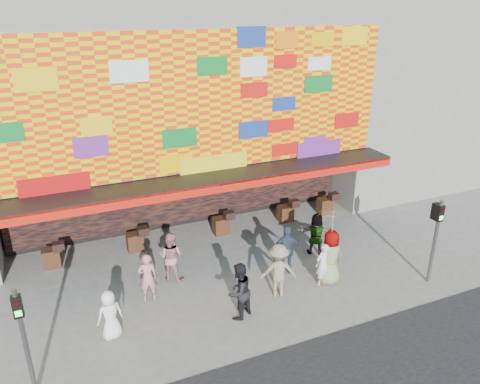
% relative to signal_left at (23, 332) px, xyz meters
% --- Properties ---
extents(ground, '(90.00, 90.00, 0.00)m').
position_rel_signal_left_xyz_m(ground, '(6.20, 1.50, -1.86)').
color(ground, slate).
rests_on(ground, ground).
extents(shop_building, '(15.20, 9.40, 10.00)m').
position_rel_signal_left_xyz_m(shop_building, '(6.20, 9.68, 3.37)').
color(shop_building, gray).
rests_on(shop_building, ground).
extents(neighbor_right, '(11.00, 8.00, 12.00)m').
position_rel_signal_left_xyz_m(neighbor_right, '(19.20, 9.50, 4.14)').
color(neighbor_right, gray).
rests_on(neighbor_right, ground).
extents(signal_left, '(0.22, 0.20, 3.00)m').
position_rel_signal_left_xyz_m(signal_left, '(0.00, 0.00, 0.00)').
color(signal_left, '#59595B').
rests_on(signal_left, ground).
extents(signal_right, '(0.22, 0.20, 3.00)m').
position_rel_signal_left_xyz_m(signal_right, '(12.40, 0.00, 0.00)').
color(signal_right, '#59595B').
rests_on(signal_right, ground).
extents(ped_a, '(0.81, 0.61, 1.50)m').
position_rel_signal_left_xyz_m(ped_a, '(2.06, 1.38, -1.11)').
color(ped_a, white).
rests_on(ped_a, ground).
extents(ped_b, '(0.65, 0.48, 1.65)m').
position_rel_signal_left_xyz_m(ped_b, '(3.43, 2.72, -1.04)').
color(ped_b, '#C07C89').
rests_on(ped_b, ground).
extents(ped_c, '(1.10, 1.01, 1.81)m').
position_rel_signal_left_xyz_m(ped_c, '(5.72, 0.79, -0.96)').
color(ped_c, black).
rests_on(ped_c, ground).
extents(ped_d, '(1.33, 1.01, 1.82)m').
position_rel_signal_left_xyz_m(ped_d, '(7.32, 1.33, -0.95)').
color(ped_d, gray).
rests_on(ped_d, ground).
extents(ped_e, '(1.13, 0.65, 1.81)m').
position_rel_signal_left_xyz_m(ped_e, '(8.22, 2.39, -0.96)').
color(ped_e, '#313D55').
rests_on(ped_e, ground).
extents(ped_f, '(1.54, 1.19, 1.63)m').
position_rel_signal_left_xyz_m(ped_f, '(9.89, 3.18, -1.04)').
color(ped_f, gray).
rests_on(ped_f, ground).
extents(ped_g, '(0.99, 0.68, 1.93)m').
position_rel_signal_left_xyz_m(ped_g, '(9.25, 1.29, -0.89)').
color(ped_g, gray).
rests_on(ped_g, ground).
extents(ped_h, '(0.59, 0.42, 1.52)m').
position_rel_signal_left_xyz_m(ped_h, '(8.98, 1.29, -1.10)').
color(ped_h, silver).
rests_on(ped_h, ground).
extents(ped_i, '(1.08, 1.05, 1.76)m').
position_rel_signal_left_xyz_m(ped_i, '(4.43, 3.59, -0.98)').
color(ped_i, '#C17D83').
rests_on(ped_i, ground).
extents(parasol, '(1.08, 1.10, 1.93)m').
position_rel_signal_left_xyz_m(parasol, '(9.25, 1.29, 0.33)').
color(parasol, '#F0E297').
rests_on(parasol, ground).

